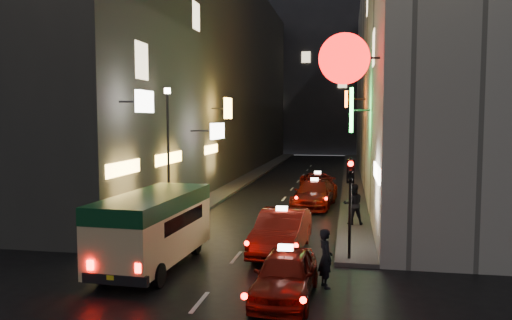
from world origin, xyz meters
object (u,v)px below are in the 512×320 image
Objects in this scene: lamp_post at (168,146)px; taxi_near at (285,271)px; pedestrian_crossing at (326,254)px; traffic_light at (350,186)px; minibus at (154,221)px.

taxi_near is at bearing -51.99° from lamp_post.
lamp_post reaches higher than taxi_near.
taxi_near is 0.80× the size of lamp_post.
pedestrian_crossing reaches higher than taxi_near.
taxi_near is 1.42× the size of traffic_light.
taxi_near is at bearing -115.18° from traffic_light.
traffic_light is (6.43, 1.66, 1.11)m from minibus.
lamp_post is (-6.45, 8.25, 2.94)m from taxi_near.
traffic_light is (0.70, 2.60, 1.69)m from pedestrian_crossing.
traffic_light reaches higher than taxi_near.
lamp_post is (-7.50, 7.13, 2.73)m from pedestrian_crossing.
minibus is at bearing -74.01° from lamp_post.
traffic_light is 9.42m from lamp_post.
minibus is 6.79m from lamp_post.
minibus is 6.73m from traffic_light.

